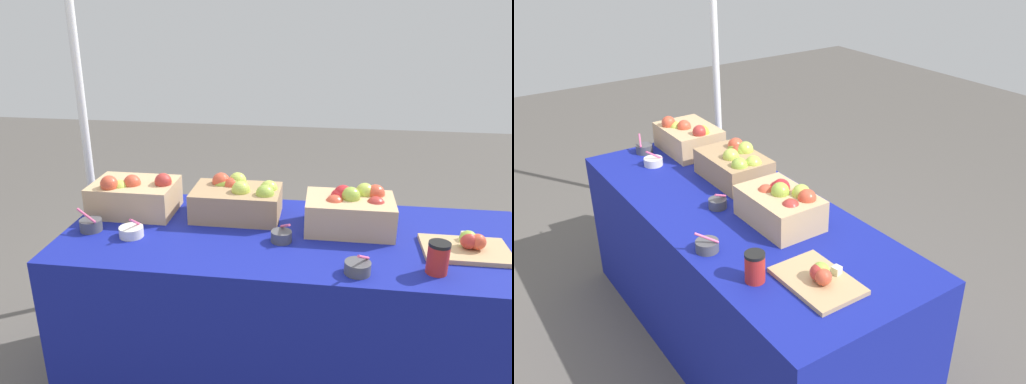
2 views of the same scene
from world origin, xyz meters
The scene contains 12 objects.
ground_plane centered at (0.00, 0.00, 0.00)m, with size 10.00×10.00×0.00m, color #56514C.
table centered at (0.00, 0.00, 0.37)m, with size 1.90×0.76×0.74m, color navy.
apple_crate_left centered at (-0.73, 0.14, 0.82)m, with size 0.36×0.26×0.19m.
apple_crate_middle centered at (-0.27, 0.16, 0.82)m, with size 0.38×0.25×0.18m.
apple_crate_right centered at (0.22, 0.09, 0.82)m, with size 0.36×0.24×0.19m.
cutting_board_front centered at (0.66, -0.06, 0.76)m, with size 0.32×0.22×0.08m.
sample_bowl_near centered at (-0.65, -0.11, 0.76)m, with size 0.10×0.10×0.10m.
sample_bowl_mid centered at (0.24, -0.28, 0.76)m, with size 0.09×0.10×0.10m.
sample_bowl_far centered at (-0.84, -0.08, 0.77)m, with size 0.10×0.09×0.10m.
sample_bowl_extra centered at (-0.05, -0.07, 0.76)m, with size 0.08×0.09×0.09m.
coffee_cup centered at (0.51, -0.24, 0.80)m, with size 0.08×0.08×0.12m.
tent_pole centered at (-1.15, 0.56, 1.00)m, with size 0.04×0.04×2.00m, color white.
Camera 1 is at (0.11, -1.87, 1.63)m, focal length 35.50 mm.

